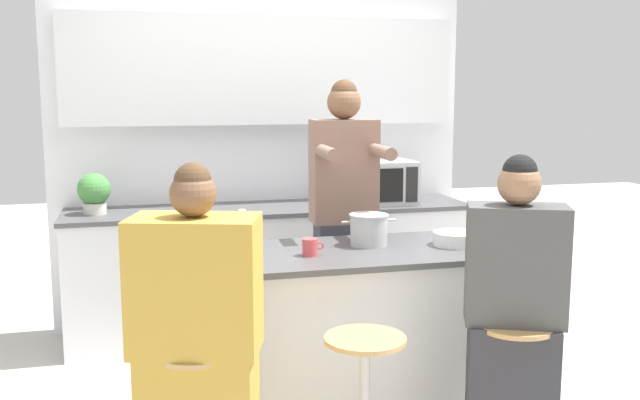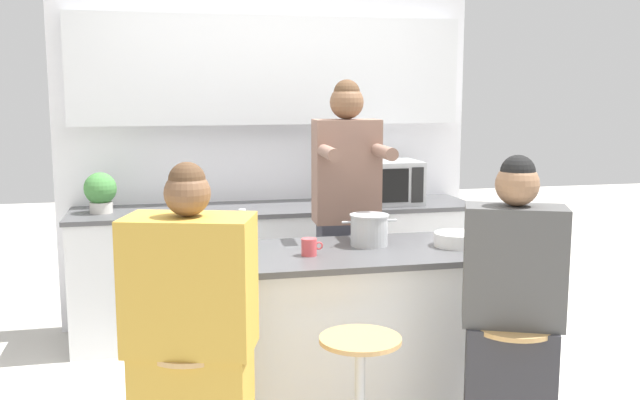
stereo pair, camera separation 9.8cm
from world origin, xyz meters
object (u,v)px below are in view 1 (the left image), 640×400
(person_wrapped_blanket, at_px, (197,353))
(person_seated_near, at_px, (513,329))
(kitchen_island, at_px, (324,336))
(potted_plant, at_px, (94,192))
(bar_stool_rightmost, at_px, (513,395))
(cooking_pot, at_px, (369,230))
(microwave, at_px, (379,182))
(banana_bunch, at_px, (218,254))
(juice_carton, at_px, (243,231))
(coffee_cup_near, at_px, (310,247))
(person_cooking, at_px, (344,230))
(fruit_bowl, at_px, (456,239))

(person_wrapped_blanket, xyz_separation_m, person_seated_near, (1.38, 0.00, -0.02))
(kitchen_island, xyz_separation_m, potted_plant, (-1.16, 1.41, 0.59))
(bar_stool_rightmost, relative_size, potted_plant, 2.54)
(bar_stool_rightmost, distance_m, cooking_pot, 1.08)
(bar_stool_rightmost, height_order, microwave, microwave)
(person_seated_near, relative_size, microwave, 3.00)
(cooking_pot, relative_size, banana_bunch, 1.75)
(cooking_pot, relative_size, juice_carton, 1.42)
(bar_stool_rightmost, height_order, coffee_cup_near, coffee_cup_near)
(juice_carton, height_order, potted_plant, potted_plant)
(potted_plant, bearing_deg, coffee_cup_near, -53.95)
(kitchen_island, bearing_deg, person_cooking, 64.50)
(person_seated_near, relative_size, cooking_pot, 4.84)
(coffee_cup_near, bearing_deg, person_seated_near, -37.02)
(kitchen_island, distance_m, fruit_bowl, 0.85)
(banana_bunch, bearing_deg, person_cooking, 37.08)
(person_seated_near, xyz_separation_m, cooking_pot, (-0.43, 0.74, 0.33))
(coffee_cup_near, bearing_deg, cooking_pot, 24.24)
(person_cooking, relative_size, person_wrapped_blanket, 1.23)
(kitchen_island, bearing_deg, banana_bunch, -176.11)
(person_wrapped_blanket, height_order, fruit_bowl, person_wrapped_blanket)
(cooking_pot, relative_size, fruit_bowl, 1.24)
(cooking_pot, bearing_deg, juice_carton, 175.55)
(banana_bunch, bearing_deg, person_wrapped_blanket, -104.18)
(microwave, bearing_deg, person_seated_near, -92.24)
(person_cooking, height_order, cooking_pot, person_cooking)
(cooking_pot, distance_m, fruit_bowl, 0.46)
(kitchen_island, distance_m, cooking_pot, 0.59)
(microwave, bearing_deg, coffee_cup_near, -120.65)
(kitchen_island, relative_size, juice_carton, 8.34)
(person_wrapped_blanket, distance_m, person_seated_near, 1.38)
(fruit_bowl, height_order, juice_carton, juice_carton)
(person_seated_near, xyz_separation_m, fruit_bowl, (0.01, 0.63, 0.28))
(kitchen_island, bearing_deg, person_wrapped_blanket, -136.24)
(person_seated_near, height_order, potted_plant, person_seated_near)
(person_wrapped_blanket, xyz_separation_m, banana_bunch, (0.16, 0.62, 0.25))
(person_wrapped_blanket, bearing_deg, fruit_bowl, 41.69)
(kitchen_island, height_order, banana_bunch, banana_bunch)
(banana_bunch, bearing_deg, person_seated_near, -26.95)
(person_wrapped_blanket, height_order, person_seated_near, same)
(person_wrapped_blanket, relative_size, banana_bunch, 8.45)
(potted_plant, bearing_deg, person_seated_near, -48.08)
(person_wrapped_blanket, bearing_deg, kitchen_island, 61.17)
(bar_stool_rightmost, distance_m, person_wrapped_blanket, 1.41)
(person_cooking, distance_m, person_wrapped_blanket, 1.57)
(potted_plant, bearing_deg, microwave, -0.98)
(person_seated_near, bearing_deg, microwave, 111.26)
(person_cooking, height_order, microwave, person_cooking)
(person_cooking, bearing_deg, microwave, 61.54)
(person_seated_near, height_order, coffee_cup_near, person_seated_near)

